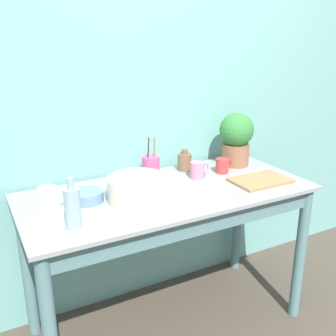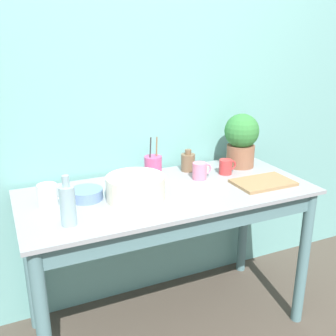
# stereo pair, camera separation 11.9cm
# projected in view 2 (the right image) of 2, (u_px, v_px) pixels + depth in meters

# --- Properties ---
(wall_back) EXTENTS (6.00, 0.05, 2.40)m
(wall_back) POSITION_uv_depth(u_px,v_px,m) (140.00, 105.00, 2.22)
(wall_back) COLOR #70ADA8
(wall_back) RESTS_ON ground_plane
(counter_table) EXTENTS (1.48, 0.67, 0.82)m
(counter_table) POSITION_uv_depth(u_px,v_px,m) (170.00, 219.00, 2.03)
(counter_table) COLOR slate
(counter_table) RESTS_ON ground_plane
(potted_plant) EXTENTS (0.20, 0.20, 0.32)m
(potted_plant) POSITION_uv_depth(u_px,v_px,m) (241.00, 138.00, 2.32)
(potted_plant) COLOR #8C5B42
(potted_plant) RESTS_ON counter_table
(bowl_wash_large) EXTENTS (0.28, 0.28, 0.12)m
(bowl_wash_large) POSITION_uv_depth(u_px,v_px,m) (136.00, 188.00, 1.88)
(bowl_wash_large) COLOR beige
(bowl_wash_large) RESTS_ON counter_table
(bottle_tall) EXTENTS (0.07, 0.07, 0.22)m
(bottle_tall) POSITION_uv_depth(u_px,v_px,m) (68.00, 205.00, 1.61)
(bottle_tall) COLOR #93B2BC
(bottle_tall) RESTS_ON counter_table
(bottle_short) EXTENTS (0.08, 0.08, 0.13)m
(bottle_short) POSITION_uv_depth(u_px,v_px,m) (188.00, 162.00, 2.28)
(bottle_short) COLOR brown
(bottle_short) RESTS_ON counter_table
(mug_white) EXTENTS (0.13, 0.09, 0.10)m
(mug_white) POSITION_uv_depth(u_px,v_px,m) (48.00, 195.00, 1.81)
(mug_white) COLOR white
(mug_white) RESTS_ON counter_table
(mug_pink) EXTENTS (0.11, 0.08, 0.09)m
(mug_pink) POSITION_uv_depth(u_px,v_px,m) (200.00, 171.00, 2.15)
(mug_pink) COLOR pink
(mug_pink) RESTS_ON counter_table
(mug_red) EXTENTS (0.11, 0.07, 0.08)m
(mug_red) POSITION_uv_depth(u_px,v_px,m) (226.00, 167.00, 2.23)
(mug_red) COLOR #C63838
(mug_red) RESTS_ON counter_table
(bowl_small_blue) EXTENTS (0.16, 0.16, 0.05)m
(bowl_small_blue) POSITION_uv_depth(u_px,v_px,m) (86.00, 194.00, 1.89)
(bowl_small_blue) COLOR #6684B2
(bowl_small_blue) RESTS_ON counter_table
(utensil_cup) EXTENTS (0.10, 0.10, 0.24)m
(utensil_cup) POSITION_uv_depth(u_px,v_px,m) (153.00, 167.00, 2.17)
(utensil_cup) COLOR #CC4C7F
(utensil_cup) RESTS_ON counter_table
(tray_board) EXTENTS (0.31, 0.20, 0.02)m
(tray_board) POSITION_uv_depth(u_px,v_px,m) (263.00, 182.00, 2.09)
(tray_board) COLOR #99754C
(tray_board) RESTS_ON counter_table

